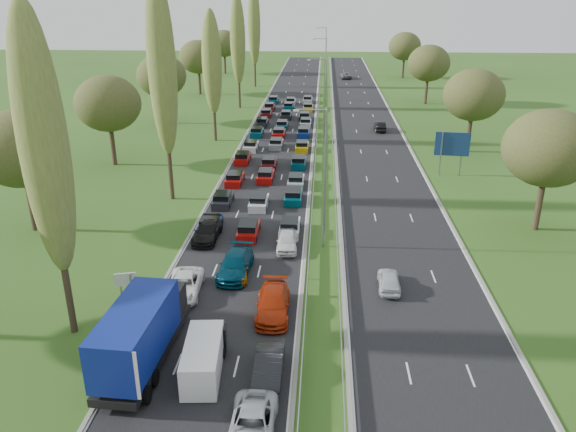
# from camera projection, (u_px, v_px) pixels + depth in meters

# --- Properties ---
(ground) EXTENTS (260.00, 260.00, 0.00)m
(ground) POSITION_uv_depth(u_px,v_px,m) (324.00, 140.00, 82.56)
(ground) COLOR #2E4F18
(ground) RESTS_ON ground
(near_carriageway) EXTENTS (10.50, 215.00, 0.04)m
(near_carriageway) POSITION_uv_depth(u_px,v_px,m) (280.00, 136.00, 85.27)
(near_carriageway) COLOR black
(near_carriageway) RESTS_ON ground
(far_carriageway) EXTENTS (10.50, 215.00, 0.04)m
(far_carriageway) POSITION_uv_depth(u_px,v_px,m) (369.00, 137.00, 84.48)
(far_carriageway) COLOR black
(far_carriageway) RESTS_ON ground
(central_reservation) EXTENTS (2.36, 215.00, 0.32)m
(central_reservation) POSITION_uv_depth(u_px,v_px,m) (325.00, 133.00, 84.67)
(central_reservation) COLOR gray
(central_reservation) RESTS_ON ground
(lamp_columns) EXTENTS (0.18, 140.18, 12.00)m
(lamp_columns) POSITION_uv_depth(u_px,v_px,m) (325.00, 102.00, 78.47)
(lamp_columns) COLOR gray
(lamp_columns) RESTS_ON ground
(poplar_row) EXTENTS (2.80, 127.80, 22.44)m
(poplar_row) POSITION_uv_depth(u_px,v_px,m) (194.00, 62.00, 67.92)
(poplar_row) COLOR #2D2116
(poplar_row) RESTS_ON ground
(woodland_left) EXTENTS (8.00, 166.00, 11.10)m
(woodland_left) POSITION_uv_depth(u_px,v_px,m) (97.00, 109.00, 65.16)
(woodland_left) COLOR #2D2116
(woodland_left) RESTS_ON ground
(woodland_right) EXTENTS (8.00, 153.00, 11.10)m
(woodland_right) POSITION_uv_depth(u_px,v_px,m) (491.00, 107.00, 66.21)
(woodland_right) COLOR #2D2116
(woodland_right) RESTS_ON ground
(traffic_queue_fill) EXTENTS (9.13, 68.82, 0.80)m
(traffic_queue_fill) POSITION_uv_depth(u_px,v_px,m) (278.00, 141.00, 80.48)
(traffic_queue_fill) COLOR navy
(traffic_queue_fill) RESTS_ON ground
(near_car_2) EXTENTS (2.63, 5.22, 1.42)m
(near_car_2) POSITION_uv_depth(u_px,v_px,m) (184.00, 285.00, 40.45)
(near_car_2) COLOR white
(near_car_2) RESTS_ON near_carriageway
(near_car_3) EXTENTS (2.18, 5.08, 1.46)m
(near_car_3) POSITION_uv_depth(u_px,v_px,m) (207.00, 231.00, 49.43)
(near_car_3) COLOR black
(near_car_3) RESTS_ON near_carriageway
(near_car_7) EXTENTS (2.52, 5.66, 1.61)m
(near_car_7) POSITION_uv_depth(u_px,v_px,m) (236.00, 264.00, 43.31)
(near_car_7) COLOR #043246
(near_car_7) RESTS_ON near_carriageway
(near_car_8) EXTENTS (1.90, 4.39, 1.48)m
(near_car_8) POSITION_uv_depth(u_px,v_px,m) (237.00, 267.00, 42.99)
(near_car_8) COLOR #AD690B
(near_car_8) RESTS_ON near_carriageway
(near_car_9) EXTENTS (1.60, 4.57, 1.51)m
(near_car_9) POSITION_uv_depth(u_px,v_px,m) (269.00, 366.00, 31.70)
(near_car_9) COLOR black
(near_car_9) RESTS_ON near_carriageway
(near_car_10) EXTENTS (2.29, 4.92, 1.36)m
(near_car_10) POSITION_uv_depth(u_px,v_px,m) (252.00, 426.00, 27.43)
(near_car_10) COLOR #B4B7BE
(near_car_10) RESTS_ON near_carriageway
(near_car_11) EXTENTS (2.36, 5.51, 1.58)m
(near_car_11) POSITION_uv_depth(u_px,v_px,m) (273.00, 304.00, 37.89)
(near_car_11) COLOR #A8280A
(near_car_11) RESTS_ON near_carriageway
(near_car_12) EXTENTS (1.89, 4.36, 1.46)m
(near_car_12) POSITION_uv_depth(u_px,v_px,m) (287.00, 241.00, 47.60)
(near_car_12) COLOR white
(near_car_12) RESTS_ON near_carriageway
(far_car_0) EXTENTS (1.72, 3.98, 1.34)m
(far_car_0) POSITION_uv_depth(u_px,v_px,m) (389.00, 280.00, 41.23)
(far_car_0) COLOR silver
(far_car_0) RESTS_ON far_carriageway
(far_car_1) EXTENTS (1.67, 4.43, 1.45)m
(far_car_1) POSITION_uv_depth(u_px,v_px,m) (380.00, 126.00, 87.81)
(far_car_1) COLOR black
(far_car_1) RESTS_ON far_carriageway
(far_car_2) EXTENTS (2.80, 5.48, 1.48)m
(far_car_2) POSITION_uv_depth(u_px,v_px,m) (346.00, 75.00, 140.33)
(far_car_2) COLOR slate
(far_car_2) RESTS_ON far_carriageway
(blue_lorry) EXTENTS (2.73, 9.84, 4.15)m
(blue_lorry) POSITION_uv_depth(u_px,v_px,m) (142.00, 331.00, 32.47)
(blue_lorry) COLOR black
(blue_lorry) RESTS_ON near_carriageway
(white_van_rear) EXTENTS (1.99, 5.07, 2.04)m
(white_van_rear) POSITION_uv_depth(u_px,v_px,m) (204.00, 357.00, 32.03)
(white_van_rear) COLOR white
(white_van_rear) RESTS_ON near_carriageway
(info_sign) EXTENTS (1.48, 0.48, 2.10)m
(info_sign) POSITION_uv_depth(u_px,v_px,m) (126.00, 282.00, 39.50)
(info_sign) COLOR gray
(info_sign) RESTS_ON ground
(direction_sign) EXTENTS (3.99, 0.51, 5.20)m
(direction_sign) POSITION_uv_depth(u_px,v_px,m) (452.00, 146.00, 65.62)
(direction_sign) COLOR gray
(direction_sign) RESTS_ON ground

